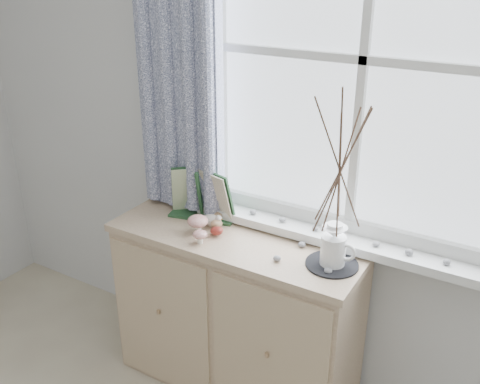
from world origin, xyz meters
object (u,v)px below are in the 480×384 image
at_px(sideboard, 236,313).
at_px(twig_pitcher, 340,164).
at_px(botanical_book, 198,195).
at_px(toadstool_cluster, 198,225).

bearing_deg(sideboard, twig_pitcher, -0.90).
bearing_deg(botanical_book, twig_pitcher, -16.98).
bearing_deg(twig_pitcher, sideboard, 169.79).
bearing_deg(twig_pitcher, botanical_book, 166.00).
height_order(sideboard, twig_pitcher, twig_pitcher).
relative_size(sideboard, twig_pitcher, 1.54).
height_order(sideboard, toadstool_cluster, toadstool_cluster).
bearing_deg(botanical_book, toadstool_cluster, -67.67).
bearing_deg(toadstool_cluster, sideboard, 28.69).
relative_size(botanical_book, twig_pitcher, 0.48).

